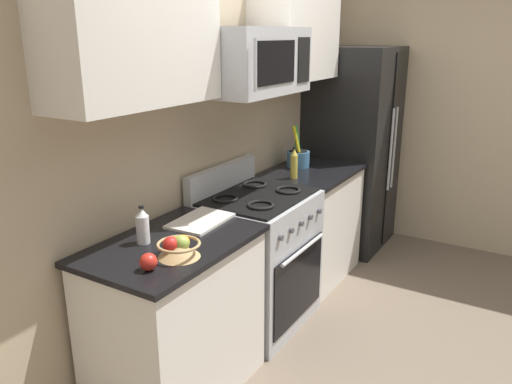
# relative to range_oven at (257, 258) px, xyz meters

# --- Properties ---
(ground_plane) EXTENTS (16.00, 16.00, 0.00)m
(ground_plane) POSITION_rel_range_oven_xyz_m (0.00, -0.64, -0.47)
(ground_plane) COLOR #6B5B4C
(wall_back) EXTENTS (8.00, 0.10, 2.60)m
(wall_back) POSITION_rel_range_oven_xyz_m (0.00, 0.38, 0.83)
(wall_back) COLOR tan
(wall_back) RESTS_ON ground
(counter_left) EXTENTS (0.95, 0.63, 0.91)m
(counter_left) POSITION_rel_range_oven_xyz_m (-0.87, -0.00, -0.02)
(counter_left) COLOR silver
(counter_left) RESTS_ON ground
(range_oven) EXTENTS (0.76, 0.67, 1.09)m
(range_oven) POSITION_rel_range_oven_xyz_m (0.00, 0.00, 0.00)
(range_oven) COLOR #B2B5BA
(range_oven) RESTS_ON ground
(counter_right) EXTENTS (0.87, 0.63, 0.91)m
(counter_right) POSITION_rel_range_oven_xyz_m (0.83, -0.00, -0.02)
(counter_right) COLOR silver
(counter_right) RESTS_ON ground
(refrigerator) EXTENTS (0.78, 0.74, 1.84)m
(refrigerator) POSITION_rel_range_oven_xyz_m (1.67, -0.02, 0.44)
(refrigerator) COLOR black
(refrigerator) RESTS_ON ground
(wall_right) EXTENTS (0.10, 8.00, 2.60)m
(wall_right) POSITION_rel_range_oven_xyz_m (2.16, -0.64, 0.83)
(wall_right) COLOR tan
(wall_right) RESTS_ON ground
(microwave) EXTENTS (0.79, 0.44, 0.40)m
(microwave) POSITION_rel_range_oven_xyz_m (-0.00, 0.03, 1.31)
(microwave) COLOR #B2B5BA
(upper_cabinets_left) EXTENTS (0.94, 0.34, 0.64)m
(upper_cabinets_left) POSITION_rel_range_oven_xyz_m (-0.87, 0.16, 1.45)
(upper_cabinets_left) COLOR silver
(upper_cabinets_right) EXTENTS (0.86, 0.34, 0.64)m
(upper_cabinets_right) POSITION_rel_range_oven_xyz_m (0.83, 0.16, 1.45)
(upper_cabinets_right) COLOR silver
(utensil_crock) EXTENTS (0.18, 0.18, 0.34)m
(utensil_crock) POSITION_rel_range_oven_xyz_m (0.87, 0.14, 0.51)
(utensil_crock) COLOR teal
(utensil_crock) RESTS_ON counter_right
(fruit_basket) EXTENTS (0.21, 0.21, 0.10)m
(fruit_basket) POSITION_rel_range_oven_xyz_m (-0.98, -0.15, 0.48)
(fruit_basket) COLOR tan
(fruit_basket) RESTS_ON counter_left
(apple_loose) EXTENTS (0.08, 0.08, 0.08)m
(apple_loose) POSITION_rel_range_oven_xyz_m (-1.17, -0.13, 0.48)
(apple_loose) COLOR red
(apple_loose) RESTS_ON counter_left
(cutting_board) EXTENTS (0.40, 0.27, 0.02)m
(cutting_board) POSITION_rel_range_oven_xyz_m (-0.55, 0.04, 0.44)
(cutting_board) COLOR silver
(cutting_board) RESTS_ON counter_left
(bottle_vinegar) EXTENTS (0.07, 0.07, 0.20)m
(bottle_vinegar) POSITION_rel_range_oven_xyz_m (-0.95, 0.11, 0.53)
(bottle_vinegar) COLOR silver
(bottle_vinegar) RESTS_ON counter_left
(bottle_oil) EXTENTS (0.05, 0.05, 0.24)m
(bottle_oil) POSITION_rel_range_oven_xyz_m (0.54, 0.01, 0.55)
(bottle_oil) COLOR gold
(bottle_oil) RESTS_ON counter_right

